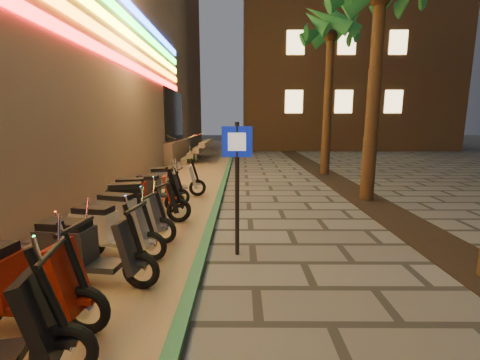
{
  "coord_description": "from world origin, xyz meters",
  "views": [
    {
      "loc": [
        -0.2,
        -2.54,
        2.31
      ],
      "look_at": [
        -0.24,
        3.68,
        1.2
      ],
      "focal_mm": 24.0,
      "sensor_mm": 36.0,
      "label": 1
    }
  ],
  "objects_px": {
    "scooter_5": "(7,283)",
    "scooter_6": "(84,250)",
    "scooter_8": "(128,214)",
    "scooter_9": "(139,202)",
    "pedestrian_sign": "(237,171)",
    "scooter_7": "(108,229)",
    "scooter_11": "(156,188)",
    "scooter_10": "(142,194)",
    "scooter_12": "(171,181)"
  },
  "relations": [
    {
      "from": "pedestrian_sign",
      "to": "scooter_8",
      "type": "bearing_deg",
      "value": 161.62
    },
    {
      "from": "scooter_9",
      "to": "scooter_8",
      "type": "bearing_deg",
      "value": -102.8
    },
    {
      "from": "scooter_5",
      "to": "scooter_9",
      "type": "relative_size",
      "value": 1.01
    },
    {
      "from": "scooter_6",
      "to": "scooter_12",
      "type": "height_order",
      "value": "scooter_6"
    },
    {
      "from": "scooter_5",
      "to": "scooter_10",
      "type": "bearing_deg",
      "value": 94.2
    },
    {
      "from": "scooter_6",
      "to": "scooter_8",
      "type": "height_order",
      "value": "scooter_6"
    },
    {
      "from": "pedestrian_sign",
      "to": "scooter_6",
      "type": "bearing_deg",
      "value": -152.32
    },
    {
      "from": "scooter_6",
      "to": "scooter_10",
      "type": "height_order",
      "value": "scooter_6"
    },
    {
      "from": "scooter_9",
      "to": "scooter_10",
      "type": "xyz_separation_m",
      "value": [
        -0.24,
        0.94,
        -0.03
      ]
    },
    {
      "from": "scooter_8",
      "to": "scooter_11",
      "type": "height_order",
      "value": "scooter_8"
    },
    {
      "from": "scooter_10",
      "to": "scooter_12",
      "type": "height_order",
      "value": "scooter_12"
    },
    {
      "from": "pedestrian_sign",
      "to": "scooter_6",
      "type": "xyz_separation_m",
      "value": [
        -2.16,
        -1.1,
        -0.97
      ]
    },
    {
      "from": "scooter_12",
      "to": "scooter_9",
      "type": "bearing_deg",
      "value": -103.95
    },
    {
      "from": "scooter_8",
      "to": "scooter_6",
      "type": "bearing_deg",
      "value": -72.63
    },
    {
      "from": "scooter_5",
      "to": "scooter_6",
      "type": "bearing_deg",
      "value": 75.7
    },
    {
      "from": "scooter_8",
      "to": "scooter_11",
      "type": "relative_size",
      "value": 1.09
    },
    {
      "from": "scooter_8",
      "to": "scooter_9",
      "type": "xyz_separation_m",
      "value": [
        -0.04,
        0.87,
        0.05
      ]
    },
    {
      "from": "scooter_5",
      "to": "scooter_7",
      "type": "relative_size",
      "value": 1.11
    },
    {
      "from": "scooter_10",
      "to": "scooter_12",
      "type": "bearing_deg",
      "value": 71.23
    },
    {
      "from": "pedestrian_sign",
      "to": "scooter_7",
      "type": "height_order",
      "value": "pedestrian_sign"
    },
    {
      "from": "pedestrian_sign",
      "to": "scooter_7",
      "type": "bearing_deg",
      "value": -175.68
    },
    {
      "from": "scooter_5",
      "to": "scooter_8",
      "type": "height_order",
      "value": "scooter_5"
    },
    {
      "from": "pedestrian_sign",
      "to": "scooter_10",
      "type": "relative_size",
      "value": 1.34
    },
    {
      "from": "scooter_6",
      "to": "scooter_10",
      "type": "xyz_separation_m",
      "value": [
        -0.31,
        3.66,
        -0.01
      ]
    },
    {
      "from": "scooter_7",
      "to": "scooter_9",
      "type": "bearing_deg",
      "value": 100.24
    },
    {
      "from": "scooter_12",
      "to": "scooter_5",
      "type": "bearing_deg",
      "value": -105.29
    },
    {
      "from": "scooter_5",
      "to": "scooter_8",
      "type": "distance_m",
      "value": 2.9
    },
    {
      "from": "scooter_6",
      "to": "scooter_7",
      "type": "xyz_separation_m",
      "value": [
        -0.05,
        0.96,
        -0.03
      ]
    },
    {
      "from": "scooter_10",
      "to": "scooter_11",
      "type": "bearing_deg",
      "value": 75.29
    },
    {
      "from": "pedestrian_sign",
      "to": "scooter_9",
      "type": "height_order",
      "value": "pedestrian_sign"
    },
    {
      "from": "pedestrian_sign",
      "to": "scooter_11",
      "type": "relative_size",
      "value": 1.51
    },
    {
      "from": "scooter_5",
      "to": "scooter_9",
      "type": "xyz_separation_m",
      "value": [
        0.28,
        3.75,
        -0.0
      ]
    },
    {
      "from": "scooter_6",
      "to": "scooter_12",
      "type": "distance_m",
      "value": 5.56
    },
    {
      "from": "scooter_5",
      "to": "scooter_11",
      "type": "relative_size",
      "value": 1.2
    },
    {
      "from": "scooter_5",
      "to": "scooter_12",
      "type": "height_order",
      "value": "scooter_5"
    },
    {
      "from": "scooter_5",
      "to": "scooter_6",
      "type": "distance_m",
      "value": 1.09
    },
    {
      "from": "scooter_7",
      "to": "scooter_11",
      "type": "height_order",
      "value": "scooter_7"
    },
    {
      "from": "scooter_5",
      "to": "scooter_6",
      "type": "xyz_separation_m",
      "value": [
        0.35,
        1.03,
        -0.03
      ]
    },
    {
      "from": "scooter_8",
      "to": "scooter_10",
      "type": "bearing_deg",
      "value": 114.84
    },
    {
      "from": "scooter_8",
      "to": "scooter_9",
      "type": "relative_size",
      "value": 0.92
    },
    {
      "from": "scooter_7",
      "to": "scooter_5",
      "type": "bearing_deg",
      "value": -88.99
    },
    {
      "from": "pedestrian_sign",
      "to": "scooter_12",
      "type": "distance_m",
      "value": 5.04
    },
    {
      "from": "pedestrian_sign",
      "to": "scooter_6",
      "type": "distance_m",
      "value": 2.61
    },
    {
      "from": "pedestrian_sign",
      "to": "scooter_7",
      "type": "xyz_separation_m",
      "value": [
        -2.21,
        -0.14,
        -1.0
      ]
    },
    {
      "from": "pedestrian_sign",
      "to": "scooter_8",
      "type": "xyz_separation_m",
      "value": [
        -2.19,
        0.75,
        -0.99
      ]
    },
    {
      "from": "scooter_7",
      "to": "pedestrian_sign",
      "type": "bearing_deg",
      "value": 13.31
    },
    {
      "from": "scooter_5",
      "to": "scooter_11",
      "type": "bearing_deg",
      "value": 93.26
    },
    {
      "from": "scooter_6",
      "to": "scooter_11",
      "type": "height_order",
      "value": "scooter_6"
    },
    {
      "from": "scooter_8",
      "to": "scooter_11",
      "type": "distance_m",
      "value": 2.81
    },
    {
      "from": "scooter_8",
      "to": "scooter_9",
      "type": "bearing_deg",
      "value": 108.7
    }
  ]
}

